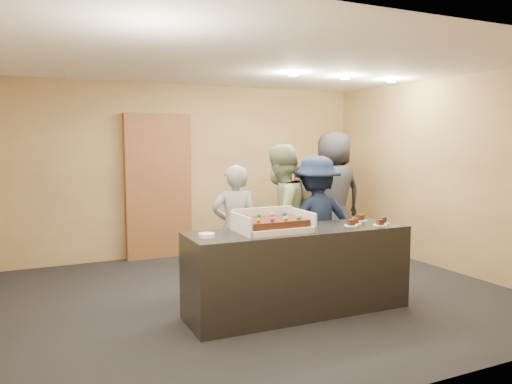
% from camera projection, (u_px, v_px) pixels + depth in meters
% --- Properties ---
extents(room, '(6.04, 6.00, 2.70)m').
position_uv_depth(room, '(254.00, 182.00, 5.74)').
color(room, black).
rests_on(room, ground).
extents(serving_counter, '(2.41, 0.75, 0.90)m').
position_uv_depth(serving_counter, '(298.00, 271.00, 5.29)').
color(serving_counter, black).
rests_on(serving_counter, floor).
extents(storage_cabinet, '(1.02, 0.15, 2.23)m').
position_uv_depth(storage_cabinet, '(158.00, 186.00, 7.72)').
color(storage_cabinet, brown).
rests_on(storage_cabinet, floor).
extents(cake_box, '(0.74, 0.51, 0.22)m').
position_uv_depth(cake_box, '(272.00, 226.00, 5.13)').
color(cake_box, white).
rests_on(cake_box, serving_counter).
extents(sheet_cake, '(0.63, 0.44, 0.12)m').
position_uv_depth(sheet_cake, '(273.00, 222.00, 5.10)').
color(sheet_cake, '#37180C').
rests_on(sheet_cake, cake_box).
extents(plate_stack, '(0.16, 0.16, 0.04)m').
position_uv_depth(plate_stack, '(207.00, 235.00, 4.80)').
color(plate_stack, white).
rests_on(plate_stack, serving_counter).
extents(slice_a, '(0.15, 0.15, 0.07)m').
position_uv_depth(slice_a, '(351.00, 224.00, 5.44)').
color(slice_a, white).
rests_on(slice_a, serving_counter).
extents(slice_b, '(0.15, 0.15, 0.07)m').
position_uv_depth(slice_b, '(355.00, 222.00, 5.56)').
color(slice_b, white).
rests_on(slice_b, serving_counter).
extents(slice_c, '(0.15, 0.15, 0.07)m').
position_uv_depth(slice_c, '(380.00, 223.00, 5.46)').
color(slice_c, white).
rests_on(slice_c, serving_counter).
extents(slice_d, '(0.15, 0.15, 0.07)m').
position_uv_depth(slice_d, '(361.00, 219.00, 5.78)').
color(slice_d, white).
rests_on(slice_d, serving_counter).
extents(slice_e, '(0.15, 0.15, 0.07)m').
position_uv_depth(slice_e, '(382.00, 221.00, 5.61)').
color(slice_e, white).
rests_on(slice_e, serving_counter).
extents(person_server_grey, '(0.64, 0.50, 1.54)m').
position_uv_depth(person_server_grey, '(235.00, 228.00, 6.02)').
color(person_server_grey, '#949599').
rests_on(person_server_grey, floor).
extents(person_sage_man, '(1.07, 0.98, 1.78)m').
position_uv_depth(person_sage_man, '(280.00, 217.00, 6.12)').
color(person_sage_man, '#93A679').
rests_on(person_sage_man, floor).
extents(person_navy_man, '(1.12, 0.73, 1.64)m').
position_uv_depth(person_navy_man, '(316.00, 222.00, 6.16)').
color(person_navy_man, '#15203B').
rests_on(person_navy_man, floor).
extents(person_brown_extra, '(0.93, 0.85, 1.52)m').
position_uv_depth(person_brown_extra, '(301.00, 214.00, 7.28)').
color(person_brown_extra, brown).
rests_on(person_brown_extra, floor).
extents(person_dark_suit, '(1.01, 0.70, 1.97)m').
position_uv_depth(person_dark_suit, '(333.00, 195.00, 7.76)').
color(person_dark_suit, '#26252B').
rests_on(person_dark_suit, floor).
extents(ceiling_spotlights, '(1.72, 0.12, 0.03)m').
position_uv_depth(ceiling_spotlights, '(345.00, 78.00, 6.74)').
color(ceiling_spotlights, '#FFEAC6').
rests_on(ceiling_spotlights, ceiling).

